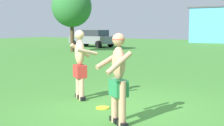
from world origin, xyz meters
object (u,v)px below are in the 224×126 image
player_in_red (80,63)px  tree_left_field (72,7)px  car_gray_near_post (92,38)px  player_with_cap (118,75)px  frisbee (103,108)px

player_in_red → tree_left_field: bearing=128.4°
player_in_red → car_gray_near_post: player_in_red is taller
player_with_cap → tree_left_field: tree_left_field is taller
player_with_cap → frisbee: 1.44m
player_with_cap → car_gray_near_post: (-13.05, 18.62, -0.07)m
frisbee → car_gray_near_post: 21.65m
car_gray_near_post → player_in_red: bearing=-56.9°
player_in_red → player_with_cap: bearing=-35.4°
player_with_cap → tree_left_field: bearing=130.4°
frisbee → tree_left_field: 16.44m
frisbee → car_gray_near_post: bearing=124.4°
car_gray_near_post → tree_left_field: 6.31m
player_with_cap → player_in_red: (-1.74, 1.24, -0.01)m
car_gray_near_post → tree_left_field: (1.88, -5.50, 2.47)m
player_with_cap → tree_left_field: 17.40m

